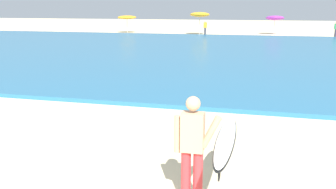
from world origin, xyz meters
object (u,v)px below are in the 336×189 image
at_px(beach_umbrella_0, 127,17).
at_px(beach_umbrella_2, 275,18).
at_px(beach_umbrella_1, 200,15).
at_px(beachgoer_near_row_mid, 205,28).
at_px(beachgoer_near_row_left, 336,29).
at_px(surfer_with_board, 207,143).

bearing_deg(beach_umbrella_0, beach_umbrella_2, 5.38).
relative_size(beach_umbrella_1, beachgoer_near_row_mid, 1.55).
relative_size(beach_umbrella_0, beach_umbrella_1, 0.88).
height_order(beach_umbrella_0, beach_umbrella_1, beach_umbrella_1).
bearing_deg(beachgoer_near_row_left, beachgoer_near_row_mid, -177.52).
bearing_deg(beachgoer_near_row_left, beach_umbrella_2, 151.79).
bearing_deg(beach_umbrella_2, beachgoer_near_row_left, -28.21).
relative_size(surfer_with_board, beachgoer_near_row_left, 1.56).
xyz_separation_m(beach_umbrella_2, beachgoer_near_row_left, (5.67, -3.04, -0.94)).
xyz_separation_m(surfer_with_board, beach_umbrella_2, (2.35, 36.41, 0.76)).
xyz_separation_m(beach_umbrella_1, beachgoer_near_row_left, (13.56, -0.65, -1.31)).
height_order(beach_umbrella_0, beach_umbrella_2, beach_umbrella_2).
bearing_deg(surfer_with_board, beach_umbrella_0, 112.08).
height_order(beachgoer_near_row_left, beachgoer_near_row_mid, same).
bearing_deg(beach_umbrella_2, beach_umbrella_0, -174.62).
distance_m(beach_umbrella_1, beachgoer_near_row_left, 13.64).
bearing_deg(beach_umbrella_0, beach_umbrella_1, -5.57).
xyz_separation_m(beach_umbrella_0, beachgoer_near_row_mid, (9.40, -2.04, -0.93)).
relative_size(beach_umbrella_2, beachgoer_near_row_left, 1.34).
xyz_separation_m(surfer_with_board, beach_umbrella_0, (-14.14, 34.85, 0.76)).
height_order(beach_umbrella_0, beachgoer_near_row_left, beach_umbrella_0).
distance_m(beach_umbrella_2, beachgoer_near_row_left, 6.50).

